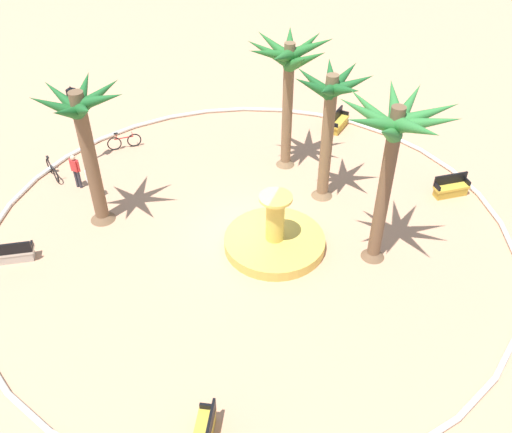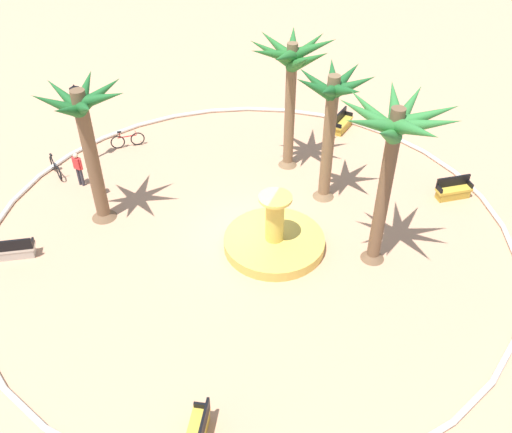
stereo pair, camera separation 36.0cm
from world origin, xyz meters
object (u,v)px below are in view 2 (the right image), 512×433
(palm_tree_near_fountain, at_px, (393,142))
(palm_tree_far_side, at_px, (86,128))
(bicycle_by_lamppost, at_px, (128,140))
(bicycle_red_frame, at_px, (56,168))
(bench_southeast, at_px, (14,250))
(lamppost, at_px, (81,118))
(bench_east, at_px, (453,191))
(person_cyclist_photo, at_px, (93,178))
(bench_west, at_px, (342,124))
(person_cyclist_helmet, at_px, (78,168))
(fountain, at_px, (274,240))
(palm_tree_by_curb, at_px, (332,108))
(palm_tree_mid_plaza, at_px, (291,69))

(palm_tree_near_fountain, bearing_deg, palm_tree_far_side, -81.44)
(bicycle_by_lamppost, bearing_deg, bicycle_red_frame, -27.55)
(palm_tree_near_fountain, xyz_separation_m, bench_southeast, (5.11, -13.00, -4.89))
(bench_southeast, height_order, lamppost, lamppost)
(palm_tree_far_side, xyz_separation_m, bench_east, (-6.93, 13.63, -3.97))
(bicycle_by_lamppost, height_order, person_cyclist_photo, person_cyclist_photo)
(bench_west, relative_size, person_cyclist_helmet, 0.98)
(fountain, xyz_separation_m, bench_west, (-10.14, 0.12, 0.01))
(bench_southeast, bearing_deg, palm_tree_far_side, 151.92)
(bench_east, relative_size, bench_southeast, 0.98)
(palm_tree_by_curb, xyz_separation_m, bench_east, (-2.04, 5.37, -4.01))
(palm_tree_mid_plaza, relative_size, person_cyclist_helmet, 3.73)
(palm_tree_mid_plaza, xyz_separation_m, palm_tree_far_side, (6.72, -5.92, -0.59))
(bench_west, bearing_deg, lamppost, -54.94)
(bench_southeast, height_order, bicycle_red_frame, bench_southeast)
(palm_tree_near_fountain, distance_m, palm_tree_by_curb, 4.42)
(bench_southeast, bearing_deg, palm_tree_near_fountain, 111.47)
(fountain, xyz_separation_m, lamppost, (-2.63, -10.58, 2.02))
(bench_southeast, bearing_deg, bench_west, 147.17)
(bench_east, height_order, person_cyclist_helmet, person_cyclist_helmet)
(bench_southeast, distance_m, person_cyclist_photo, 4.73)
(fountain, height_order, bench_east, fountain)
(fountain, bearing_deg, bench_east, 134.00)
(palm_tree_far_side, relative_size, lamppost, 1.52)
(palm_tree_near_fountain, distance_m, palm_tree_mid_plaza, 7.28)
(palm_tree_by_curb, xyz_separation_m, bicycle_red_frame, (2.98, -12.21, -3.98))
(fountain, xyz_separation_m, bicycle_by_lamppost, (-4.45, -9.53, 0.04))
(palm_tree_mid_plaza, relative_size, lamppost, 1.57)
(fountain, distance_m, palm_tree_by_curb, 5.75)
(fountain, xyz_separation_m, bench_east, (-6.04, 6.26, 0.01))
(palm_tree_mid_plaza, bearing_deg, bicycle_by_lamppost, -80.27)
(palm_tree_mid_plaza, xyz_separation_m, person_cyclist_photo, (5.49, -7.18, -4.01))
(bench_west, distance_m, person_cyclist_photo, 13.15)
(bench_east, bearing_deg, palm_tree_mid_plaza, -88.47)
(palm_tree_near_fountain, relative_size, bicycle_red_frame, 4.70)
(palm_tree_near_fountain, relative_size, bench_east, 4.25)
(person_cyclist_helmet, bearing_deg, bicycle_by_lamppost, 177.13)
(person_cyclist_photo, bearing_deg, bench_southeast, -6.92)
(bench_southeast, xyz_separation_m, bicycle_by_lamppost, (-8.76, -0.33, 0.04))
(fountain, bearing_deg, palm_tree_near_fountain, 101.90)
(person_cyclist_helmet, bearing_deg, bench_east, 108.30)
(fountain, bearing_deg, bicycle_by_lamppost, -115.04)
(fountain, height_order, palm_tree_far_side, palm_tree_far_side)
(lamppost, relative_size, bicycle_by_lamppost, 3.01)
(palm_tree_by_curb, xyz_separation_m, lamppost, (1.38, -11.47, -2.00))
(bench_east, distance_m, person_cyclist_helmet, 16.84)
(lamppost, relative_size, bicycle_red_frame, 2.80)
(palm_tree_by_curb, relative_size, bench_east, 3.79)
(bench_west, bearing_deg, palm_tree_near_fountain, 21.45)
(palm_tree_by_curb, distance_m, bench_east, 7.01)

